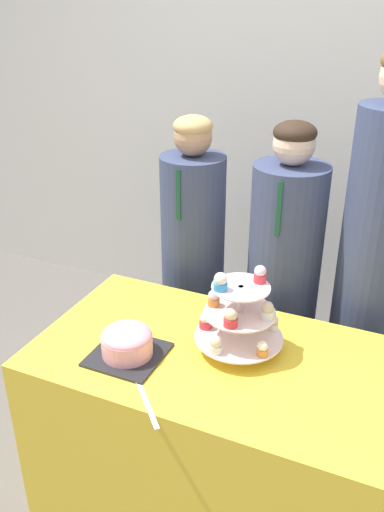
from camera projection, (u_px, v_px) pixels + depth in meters
name	position (u px, v px, depth m)	size (l,w,h in m)	color
wall_back	(325.00, 95.00, 2.80)	(9.00, 0.06, 2.70)	silver
table	(215.00, 431.00, 2.03)	(1.28, 0.71, 0.71)	yellow
round_cake	(127.00, 342.00, 1.84)	(0.24, 0.24, 0.11)	#232328
cake_knife	(140.00, 386.00, 1.72)	(0.22, 0.23, 0.01)	silver
cupcake_stand	(239.00, 315.00, 1.84)	(0.31, 0.31, 0.31)	silver
student_0	(193.00, 272.00, 2.55)	(0.29, 0.30, 1.38)	#384266
student_1	(282.00, 290.00, 2.39)	(0.31, 0.32, 1.39)	#384266
student_2	(374.00, 276.00, 2.19)	(0.30, 0.31, 1.68)	#384266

